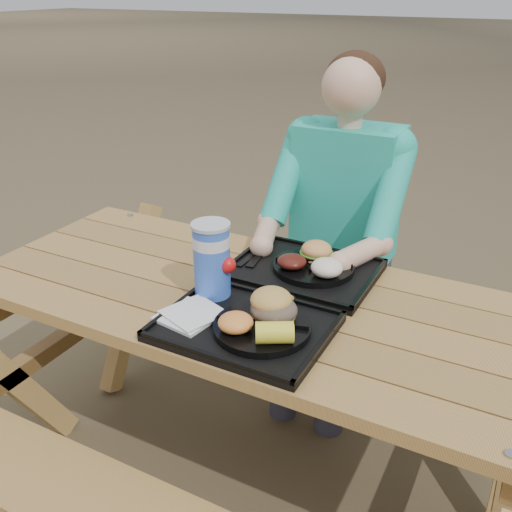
% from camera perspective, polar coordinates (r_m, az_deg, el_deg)
% --- Properties ---
extents(ground, '(60.00, 60.00, 0.00)m').
position_cam_1_polar(ground, '(2.19, -0.00, -21.21)').
color(ground, '#999999').
rests_on(ground, ground).
extents(picnic_table, '(1.80, 1.49, 0.75)m').
position_cam_1_polar(picnic_table, '(1.93, -0.00, -13.61)').
color(picnic_table, '#999999').
rests_on(picnic_table, ground).
extents(tray_near, '(0.45, 0.35, 0.02)m').
position_cam_1_polar(tray_near, '(1.55, -1.12, -7.17)').
color(tray_near, black).
rests_on(tray_near, picnic_table).
extents(tray_far, '(0.45, 0.35, 0.02)m').
position_cam_1_polar(tray_far, '(1.84, 4.77, -1.56)').
color(tray_far, black).
rests_on(tray_far, picnic_table).
extents(plate_near, '(0.26, 0.26, 0.02)m').
position_cam_1_polar(plate_near, '(1.51, 0.63, -7.16)').
color(plate_near, black).
rests_on(plate_near, tray_near).
extents(plate_far, '(0.26, 0.26, 0.02)m').
position_cam_1_polar(plate_far, '(1.83, 5.78, -1.07)').
color(plate_far, black).
rests_on(plate_far, tray_far).
extents(napkin_stack, '(0.17, 0.17, 0.02)m').
position_cam_1_polar(napkin_stack, '(1.58, -6.75, -5.85)').
color(napkin_stack, white).
rests_on(napkin_stack, tray_near).
extents(soda_cup, '(0.11, 0.11, 0.21)m').
position_cam_1_polar(soda_cup, '(1.64, -4.44, -0.51)').
color(soda_cup, blue).
rests_on(soda_cup, tray_near).
extents(condiment_bbq, '(0.06, 0.06, 0.03)m').
position_cam_1_polar(condiment_bbq, '(1.63, 1.16, -4.27)').
color(condiment_bbq, black).
rests_on(condiment_bbq, tray_near).
extents(condiment_mustard, '(0.05, 0.05, 0.03)m').
position_cam_1_polar(condiment_mustard, '(1.62, 3.09, -4.65)').
color(condiment_mustard, gold).
rests_on(condiment_mustard, tray_near).
extents(sandwich, '(0.12, 0.12, 0.12)m').
position_cam_1_polar(sandwich, '(1.50, 1.81, -4.19)').
color(sandwich, gold).
rests_on(sandwich, plate_near).
extents(mac_cheese, '(0.09, 0.09, 0.05)m').
position_cam_1_polar(mac_cheese, '(1.47, -2.05, -6.66)').
color(mac_cheese, '#FF9E43').
rests_on(mac_cheese, plate_near).
extents(corn_cob, '(0.13, 0.13, 0.06)m').
position_cam_1_polar(corn_cob, '(1.42, 1.87, -7.66)').
color(corn_cob, yellow).
rests_on(corn_cob, plate_near).
extents(cutlery_far, '(0.05, 0.16, 0.01)m').
position_cam_1_polar(cutlery_far, '(1.90, 0.12, -0.15)').
color(cutlery_far, black).
rests_on(cutlery_far, tray_far).
extents(burger, '(0.10, 0.10, 0.09)m').
position_cam_1_polar(burger, '(1.84, 6.10, 1.02)').
color(burger, '#E89852').
rests_on(burger, plate_far).
extents(baked_beans, '(0.09, 0.09, 0.04)m').
position_cam_1_polar(baked_beans, '(1.79, 3.60, -0.55)').
color(baked_beans, '#511710').
rests_on(baked_beans, plate_far).
extents(potato_salad, '(0.10, 0.10, 0.05)m').
position_cam_1_polar(potato_salad, '(1.75, 7.10, -1.16)').
color(potato_salad, white).
rests_on(potato_salad, plate_far).
extents(diner, '(0.48, 0.84, 1.28)m').
position_cam_1_polar(diner, '(2.29, 8.47, 0.67)').
color(diner, '#1CC8AD').
rests_on(diner, ground).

